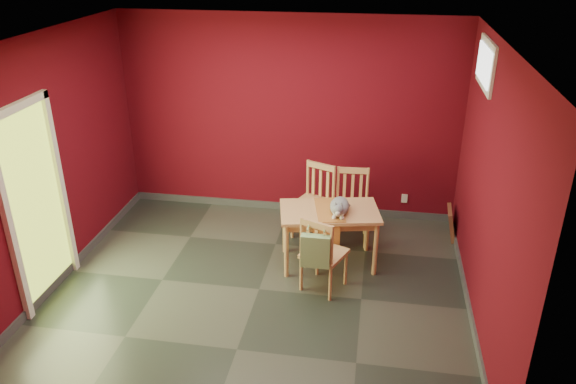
% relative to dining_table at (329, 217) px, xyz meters
% --- Properties ---
extents(ground, '(4.50, 4.50, 0.00)m').
position_rel_dining_table_xyz_m(ground, '(-0.69, -0.68, -0.61)').
color(ground, '#2D342D').
rests_on(ground, ground).
extents(room_shell, '(4.50, 4.50, 4.50)m').
position_rel_dining_table_xyz_m(room_shell, '(-0.69, -0.68, -0.56)').
color(room_shell, '#550813').
rests_on(room_shell, ground).
extents(doorway, '(0.06, 1.01, 2.13)m').
position_rel_dining_table_xyz_m(doorway, '(-2.92, -1.08, 0.51)').
color(doorway, '#B7D838').
rests_on(doorway, ground).
extents(window, '(0.05, 0.90, 0.50)m').
position_rel_dining_table_xyz_m(window, '(1.53, 0.32, 1.74)').
color(window, white).
rests_on(window, room_shell).
extents(outlet_plate, '(0.08, 0.02, 0.12)m').
position_rel_dining_table_xyz_m(outlet_plate, '(0.91, 1.31, -0.31)').
color(outlet_plate, silver).
rests_on(outlet_plate, room_shell).
extents(dining_table, '(1.23, 0.87, 0.70)m').
position_rel_dining_table_xyz_m(dining_table, '(0.00, 0.00, 0.00)').
color(dining_table, tan).
rests_on(dining_table, ground).
extents(table_runner, '(0.42, 0.69, 0.32)m').
position_rel_dining_table_xyz_m(table_runner, '(-0.00, -0.11, 0.04)').
color(table_runner, '#B0692D').
rests_on(table_runner, dining_table).
extents(chair_far_left, '(0.58, 0.58, 0.95)m').
position_rel_dining_table_xyz_m(chair_far_left, '(-0.25, 0.67, -0.13)').
color(chair_far_left, tan).
rests_on(chair_far_left, ground).
extents(chair_far_right, '(0.45, 0.45, 0.93)m').
position_rel_dining_table_xyz_m(chair_far_right, '(0.22, 0.63, -0.14)').
color(chair_far_right, tan).
rests_on(chair_far_right, ground).
extents(chair_near, '(0.55, 0.55, 0.90)m').
position_rel_dining_table_xyz_m(chair_near, '(-0.02, -0.55, -0.15)').
color(chair_near, tan).
rests_on(chair_near, ground).
extents(tote_bag, '(0.30, 0.18, 0.43)m').
position_rel_dining_table_xyz_m(tote_bag, '(-0.07, -0.76, -0.01)').
color(tote_bag, '#80A96C').
rests_on(tote_bag, chair_near).
extents(cat, '(0.26, 0.46, 0.23)m').
position_rel_dining_table_xyz_m(cat, '(0.11, -0.04, 0.20)').
color(cat, slate).
rests_on(cat, table_runner).
extents(picture_frame, '(0.15, 0.40, 0.40)m').
position_rel_dining_table_xyz_m(picture_frame, '(1.49, 0.88, -0.42)').
color(picture_frame, brown).
rests_on(picture_frame, ground).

